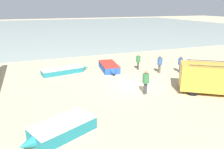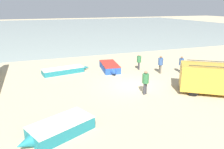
{
  "view_description": "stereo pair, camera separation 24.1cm",
  "coord_description": "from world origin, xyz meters",
  "px_view_note": "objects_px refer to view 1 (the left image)",
  "views": [
    {
      "loc": [
        -7.65,
        -14.95,
        6.28
      ],
      "look_at": [
        -1.67,
        0.56,
        1.0
      ],
      "focal_mm": 35.0,
      "sensor_mm": 36.0,
      "label": 1
    },
    {
      "loc": [
        -7.43,
        -15.03,
        6.28
      ],
      "look_at": [
        -1.67,
        0.56,
        1.0
      ],
      "focal_mm": 35.0,
      "sensor_mm": 36.0,
      "label": 2
    }
  ],
  "objects_px": {
    "fishing_rowboat_0": "(64,70)",
    "fishing_rowboat_1": "(61,129)",
    "parked_van": "(215,78)",
    "fisherman_3": "(180,63)",
    "fisherman_2": "(160,63)",
    "fisherman_0": "(138,60)",
    "fisherman_1": "(146,80)",
    "fishing_rowboat_2": "(109,67)"
  },
  "relations": [
    {
      "from": "fishing_rowboat_0",
      "to": "fisherman_0",
      "type": "distance_m",
      "value": 7.46
    },
    {
      "from": "fishing_rowboat_2",
      "to": "fisherman_0",
      "type": "height_order",
      "value": "fisherman_0"
    },
    {
      "from": "fishing_rowboat_1",
      "to": "fisherman_2",
      "type": "height_order",
      "value": "fisherman_2"
    },
    {
      "from": "fishing_rowboat_2",
      "to": "fisherman_0",
      "type": "xyz_separation_m",
      "value": [
        2.84,
        -0.81,
        0.64
      ]
    },
    {
      "from": "fisherman_0",
      "to": "fisherman_3",
      "type": "relative_size",
      "value": 0.99
    },
    {
      "from": "fishing_rowboat_1",
      "to": "fisherman_2",
      "type": "xyz_separation_m",
      "value": [
        10.52,
        7.32,
        0.7
      ]
    },
    {
      "from": "fisherman_0",
      "to": "fisherman_3",
      "type": "distance_m",
      "value": 4.09
    },
    {
      "from": "fishing_rowboat_0",
      "to": "fisherman_2",
      "type": "height_order",
      "value": "fisherman_2"
    },
    {
      "from": "fisherman_2",
      "to": "fisherman_3",
      "type": "xyz_separation_m",
      "value": [
        1.96,
        -0.57,
        -0.05
      ]
    },
    {
      "from": "fisherman_3",
      "to": "fishing_rowboat_2",
      "type": "bearing_deg",
      "value": -173.35
    },
    {
      "from": "fishing_rowboat_1",
      "to": "fisherman_1",
      "type": "relative_size",
      "value": 2.21
    },
    {
      "from": "fisherman_1",
      "to": "fisherman_3",
      "type": "bearing_deg",
      "value": 95.79
    },
    {
      "from": "fishing_rowboat_2",
      "to": "parked_van",
      "type": "bearing_deg",
      "value": 39.56
    },
    {
      "from": "fishing_rowboat_0",
      "to": "fishing_rowboat_2",
      "type": "bearing_deg",
      "value": -18.42
    },
    {
      "from": "fisherman_0",
      "to": "fisherman_2",
      "type": "height_order",
      "value": "fisherman_2"
    },
    {
      "from": "parked_van",
      "to": "fishing_rowboat_0",
      "type": "bearing_deg",
      "value": 171.05
    },
    {
      "from": "fisherman_2",
      "to": "fisherman_1",
      "type": "bearing_deg",
      "value": 48.23
    },
    {
      "from": "fisherman_0",
      "to": "fisherman_1",
      "type": "relative_size",
      "value": 0.9
    },
    {
      "from": "fisherman_2",
      "to": "fisherman_0",
      "type": "bearing_deg",
      "value": -51.15
    },
    {
      "from": "fishing_rowboat_0",
      "to": "fisherman_2",
      "type": "relative_size",
      "value": 2.8
    },
    {
      "from": "fishing_rowboat_0",
      "to": "fisherman_2",
      "type": "xyz_separation_m",
      "value": [
        8.64,
        -3.3,
        0.77
      ]
    },
    {
      "from": "fishing_rowboat_0",
      "to": "fisherman_1",
      "type": "xyz_separation_m",
      "value": [
        4.76,
        -7.45,
        0.82
      ]
    },
    {
      "from": "parked_van",
      "to": "fishing_rowboat_2",
      "type": "height_order",
      "value": "parked_van"
    },
    {
      "from": "fisherman_2",
      "to": "fisherman_3",
      "type": "bearing_deg",
      "value": 165.1
    },
    {
      "from": "fisherman_0",
      "to": "fisherman_1",
      "type": "xyz_separation_m",
      "value": [
        -2.51,
        -5.94,
        0.11
      ]
    },
    {
      "from": "fishing_rowboat_1",
      "to": "fishing_rowboat_2",
      "type": "xyz_separation_m",
      "value": [
        6.3,
        9.92,
        0.0
      ]
    },
    {
      "from": "fishing_rowboat_2",
      "to": "fisherman_1",
      "type": "distance_m",
      "value": 6.79
    },
    {
      "from": "parked_van",
      "to": "fisherman_1",
      "type": "bearing_deg",
      "value": -164.03
    },
    {
      "from": "fisherman_3",
      "to": "fishing_rowboat_1",
      "type": "bearing_deg",
      "value": -117.75
    },
    {
      "from": "fisherman_2",
      "to": "fisherman_3",
      "type": "height_order",
      "value": "fisherman_2"
    },
    {
      "from": "fishing_rowboat_1",
      "to": "fisherman_1",
      "type": "height_order",
      "value": "fisherman_1"
    },
    {
      "from": "fishing_rowboat_2",
      "to": "fisherman_2",
      "type": "bearing_deg",
      "value": 65.78
    },
    {
      "from": "parked_van",
      "to": "fisherman_2",
      "type": "relative_size",
      "value": 3.05
    },
    {
      "from": "parked_van",
      "to": "fisherman_0",
      "type": "xyz_separation_m",
      "value": [
        -2.41,
        7.56,
        -0.21
      ]
    },
    {
      "from": "parked_van",
      "to": "fishing_rowboat_0",
      "type": "distance_m",
      "value": 13.29
    },
    {
      "from": "parked_van",
      "to": "fisherman_3",
      "type": "xyz_separation_m",
      "value": [
        0.93,
        5.19,
        -0.2
      ]
    },
    {
      "from": "fishing_rowboat_1",
      "to": "fisherman_1",
      "type": "xyz_separation_m",
      "value": [
        6.63,
        3.18,
        0.75
      ]
    },
    {
      "from": "fishing_rowboat_0",
      "to": "fishing_rowboat_1",
      "type": "relative_size",
      "value": 1.21
    },
    {
      "from": "fishing_rowboat_2",
      "to": "fisherman_3",
      "type": "relative_size",
      "value": 2.6
    },
    {
      "from": "fishing_rowboat_0",
      "to": "fishing_rowboat_1",
      "type": "distance_m",
      "value": 10.79
    },
    {
      "from": "fishing_rowboat_2",
      "to": "fisherman_0",
      "type": "relative_size",
      "value": 2.62
    },
    {
      "from": "parked_van",
      "to": "fisherman_1",
      "type": "height_order",
      "value": "parked_van"
    }
  ]
}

